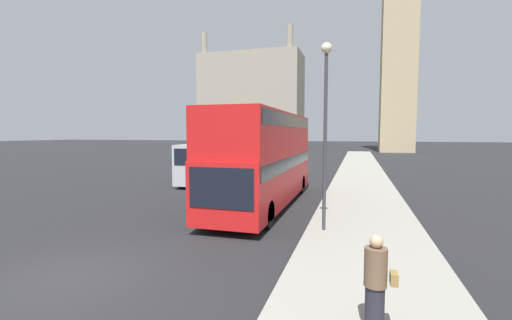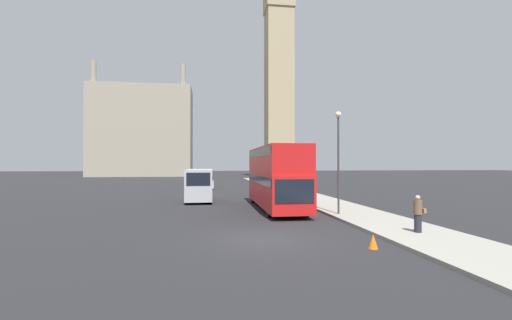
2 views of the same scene
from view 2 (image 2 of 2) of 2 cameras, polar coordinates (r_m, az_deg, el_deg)
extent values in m
plane|color=black|center=(15.27, 1.13, -12.85)|extent=(300.00, 300.00, 0.00)
cube|color=gray|center=(17.70, 24.48, -10.85)|extent=(3.95, 120.00, 0.15)
cube|color=tan|center=(80.47, 3.84, 10.86)|extent=(5.96, 5.96, 38.64)
cube|color=#9E937F|center=(96.83, -18.37, 4.48)|extent=(25.88, 12.08, 23.76)
cylinder|color=#9E937F|center=(96.96, -25.49, 13.20)|extent=(1.45, 1.45, 5.23)
cylinder|color=#9E937F|center=(92.83, -12.06, 13.77)|extent=(1.45, 1.45, 5.23)
cube|color=red|center=(24.79, 3.28, -4.85)|extent=(2.56, 11.15, 2.26)
cube|color=red|center=(24.73, 3.28, -0.08)|extent=(2.56, 10.93, 1.86)
cube|color=black|center=(24.75, 3.28, -3.22)|extent=(2.60, 10.70, 0.55)
cube|color=black|center=(24.74, 3.28, 1.20)|extent=(2.60, 10.48, 0.55)
cube|color=black|center=(19.33, 6.46, -5.22)|extent=(2.25, 0.03, 1.36)
cylinder|color=black|center=(20.90, 2.85, -8.09)|extent=(0.72, 1.05, 1.05)
cylinder|color=black|center=(21.31, 7.77, -7.94)|extent=(0.72, 1.05, 1.05)
cylinder|color=black|center=(28.56, -0.05, -6.10)|extent=(0.72, 1.05, 1.05)
cylinder|color=black|center=(28.86, 3.60, -6.04)|extent=(0.72, 1.05, 1.05)
cube|color=#B2B7BC|center=(29.89, -9.42, -4.01)|extent=(2.18, 5.53, 2.55)
cube|color=black|center=(27.09, -9.59, -3.17)|extent=(1.85, 0.02, 1.02)
cube|color=black|center=(28.07, -9.53, -3.08)|extent=(2.21, 1.00, 0.82)
cylinder|color=black|center=(28.15, -11.21, -6.48)|extent=(0.54, 0.74, 0.74)
cylinder|color=black|center=(28.09, -7.86, -6.49)|extent=(0.54, 0.74, 0.74)
cylinder|color=black|center=(31.88, -10.80, -5.80)|extent=(0.54, 0.74, 0.74)
cylinder|color=black|center=(31.84, -7.85, -5.81)|extent=(0.54, 0.74, 0.74)
cylinder|color=#23232D|center=(17.23, 25.37, -9.51)|extent=(0.32, 0.32, 0.81)
cylinder|color=brown|center=(17.13, 25.36, -7.12)|extent=(0.37, 0.37, 0.64)
sphere|color=tan|center=(17.09, 25.35, -5.69)|extent=(0.22, 0.22, 0.22)
cube|color=olive|center=(17.31, 26.16, -7.58)|extent=(0.12, 0.24, 0.20)
cylinder|color=#38383D|center=(21.73, 13.58, -0.89)|extent=(0.12, 0.12, 5.96)
sphere|color=beige|center=(21.95, 13.55, 7.39)|extent=(0.36, 0.36, 0.36)
cube|color=silver|center=(45.31, -8.23, -4.01)|extent=(1.78, 4.77, 0.84)
cube|color=black|center=(45.39, -8.23, -3.10)|extent=(1.61, 2.29, 0.59)
cylinder|color=black|center=(43.81, -9.16, -4.46)|extent=(0.39, 0.65, 0.65)
cylinder|color=black|center=(43.80, -7.34, -4.47)|extent=(0.39, 0.65, 0.65)
cylinder|color=black|center=(46.86, -9.07, -4.22)|extent=(0.39, 0.65, 0.65)
cylinder|color=black|center=(46.85, -7.36, -4.22)|extent=(0.39, 0.65, 0.65)
cone|color=orange|center=(14.08, 18.94, -12.71)|extent=(0.36, 0.36, 0.55)
camera|label=1|loc=(12.33, 38.84, 0.62)|focal=24.00mm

